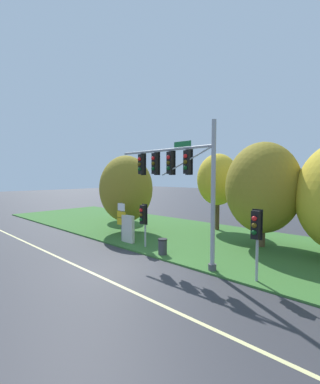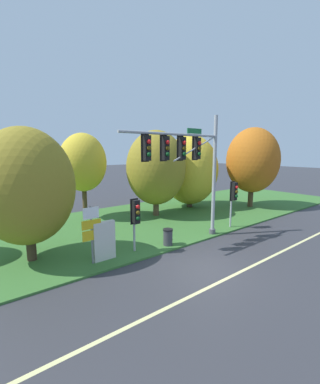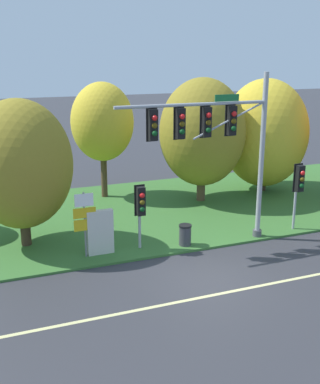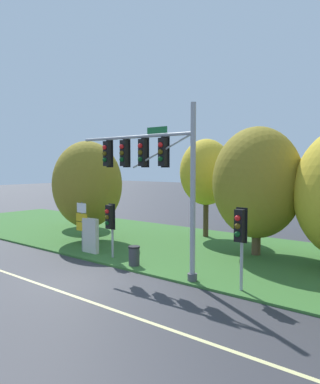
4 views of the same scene
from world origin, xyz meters
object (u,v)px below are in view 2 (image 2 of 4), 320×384
tree_tall_centre (190,170)px  tree_right_far (253,160)px  pedestrian_signal_near_kerb (136,215)px  pedestrian_signal_further_along (234,194)px  route_sign_post (92,228)px  info_kiosk (104,241)px  tree_left_of_mast (26,187)px  tree_behind_signpost (83,163)px  tree_mid_verge (156,168)px  traffic_signal_mast (189,159)px  trash_bin (168,237)px

tree_tall_centre → tree_right_far: size_ratio=0.91×
pedestrian_signal_near_kerb → pedestrian_signal_further_along: pedestrian_signal_further_along is taller
route_sign_post → info_kiosk: size_ratio=1.45×
info_kiosk → route_sign_post: bearing=-173.4°
tree_left_of_mast → tree_right_far: (19.08, 0.31, 0.76)m
pedestrian_signal_near_kerb → tree_right_far: tree_right_far is taller
pedestrian_signal_near_kerb → tree_tall_centre: 11.70m
tree_behind_signpost → tree_tall_centre: 9.58m
tree_left_of_mast → tree_tall_centre: size_ratio=0.95×
tree_right_far → tree_mid_verge: bearing=162.5°
traffic_signal_mast → route_sign_post: (-5.60, 0.58, -3.04)m
tree_mid_verge → info_kiosk: 9.46m
tree_right_far → tree_behind_signpost: bearing=158.1°
pedestrian_signal_further_along → tree_left_of_mast: (-12.08, 2.78, 1.26)m
pedestrian_signal_near_kerb → tree_behind_signpost: size_ratio=0.43×
tree_tall_centre → tree_left_of_mast: bearing=-165.5°
tree_tall_centre → info_kiosk: tree_tall_centre is taller
traffic_signal_mast → pedestrian_signal_further_along: bearing=0.5°
pedestrian_signal_near_kerb → info_kiosk: bearing=174.9°
tree_behind_signpost → route_sign_post: bearing=-110.1°
tree_tall_centre → trash_bin: 10.61m
tree_left_of_mast → info_kiosk: size_ratio=3.33×
tree_right_far → trash_bin: tree_right_far is taller
traffic_signal_mast → tree_tall_centre: (6.67, 6.55, -1.28)m
traffic_signal_mast → info_kiosk: size_ratio=3.85×
pedestrian_signal_further_along → route_sign_post: 9.97m
route_sign_post → tree_right_far: tree_right_far is taller
tree_left_of_mast → tree_right_far: 19.10m
pedestrian_signal_further_along → tree_behind_signpost: bearing=128.7°
tree_right_far → trash_bin: 13.54m
trash_bin → tree_tall_centre: bearing=38.4°
tree_tall_centre → traffic_signal_mast: bearing=-135.5°
route_sign_post → pedestrian_signal_further_along: bearing=-3.1°
tree_mid_verge → trash_bin: bearing=-121.9°
route_sign_post → tree_tall_centre: bearing=25.9°
pedestrian_signal_near_kerb → tree_behind_signpost: (0.62, 8.22, 2.33)m
traffic_signal_mast → info_kiosk: 6.30m
pedestrian_signal_further_along → tree_right_far: tree_right_far is taller
tree_mid_verge → tree_right_far: bearing=-17.5°
tree_tall_centre → trash_bin: bearing=-141.6°
traffic_signal_mast → pedestrian_signal_near_kerb: traffic_signal_mast is taller
pedestrian_signal_near_kerb → tree_behind_signpost: 8.57m
traffic_signal_mast → info_kiosk: (-4.96, 0.65, -3.82)m
tree_right_far → info_kiosk: size_ratio=3.86×
tree_left_of_mast → tree_mid_verge: size_ratio=0.93×
trash_bin → tree_right_far: bearing=12.9°
pedestrian_signal_further_along → info_kiosk: (-9.30, 0.62, -1.38)m
tree_mid_verge → tree_right_far: size_ratio=0.93×
traffic_signal_mast → route_sign_post: traffic_signal_mast is taller
pedestrian_signal_near_kerb → trash_bin: 2.48m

